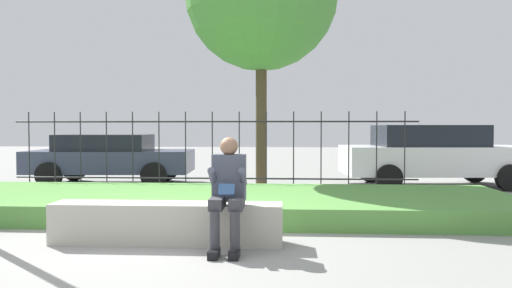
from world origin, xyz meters
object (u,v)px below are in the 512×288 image
object	(u,v)px
stone_bench	(167,225)
car_parked_right	(433,154)
person_seated_reader	(228,188)
car_parked_left	(110,157)

from	to	relation	value
stone_bench	car_parked_right	bearing A→B (deg)	51.66
stone_bench	car_parked_right	size ratio (longest dim) A/B	0.63
person_seated_reader	car_parked_left	xyz separation A→B (m)	(-3.73, 6.44, -0.04)
stone_bench	person_seated_reader	distance (m)	0.96
car_parked_right	person_seated_reader	bearing A→B (deg)	-126.15
stone_bench	car_parked_right	distance (m)	7.93
car_parked_left	stone_bench	bearing A→B (deg)	-67.89
stone_bench	person_seated_reader	bearing A→B (deg)	-18.94
car_parked_right	stone_bench	bearing A→B (deg)	-131.92
car_parked_right	car_parked_left	world-z (taller)	car_parked_right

